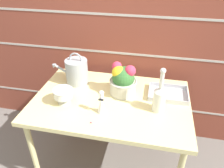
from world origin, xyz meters
TOP-DOWN VIEW (x-y plane):
  - ground_plane at (0.00, 0.00)m, footprint 12.00×12.00m
  - brick_wall at (0.00, 0.55)m, footprint 3.60×0.08m
  - patio_table at (0.00, 0.00)m, footprint 1.25×0.83m
  - watering_can at (-0.35, 0.20)m, footprint 0.34×0.19m
  - crystal_pedestal_bowl at (-0.35, -0.12)m, footprint 0.16×0.16m
  - flower_planter at (0.08, 0.11)m, footprint 0.23×0.23m
  - glass_decanter at (0.37, -0.06)m, footprint 0.09×0.09m
  - figurine_vase at (-0.03, -0.17)m, footprint 0.07×0.07m
  - wire_tray at (0.45, 0.15)m, footprint 0.32×0.24m
  - fallen_petal at (-0.08, -0.30)m, footprint 0.01×0.01m

SIDE VIEW (x-z plane):
  - ground_plane at x=0.00m, z-range 0.00..0.00m
  - patio_table at x=0.00m, z-range 0.30..1.04m
  - fallen_petal at x=-0.08m, z-range 0.74..0.75m
  - wire_tray at x=0.45m, z-range 0.73..0.77m
  - figurine_vase at x=-0.03m, z-range 0.72..0.91m
  - crystal_pedestal_bowl at x=-0.35m, z-range 0.76..0.89m
  - watering_can at x=-0.35m, z-range 0.71..1.00m
  - glass_decanter at x=0.37m, z-range 0.68..1.04m
  - flower_planter at x=0.08m, z-range 0.73..1.00m
  - brick_wall at x=0.00m, z-range 0.00..2.20m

